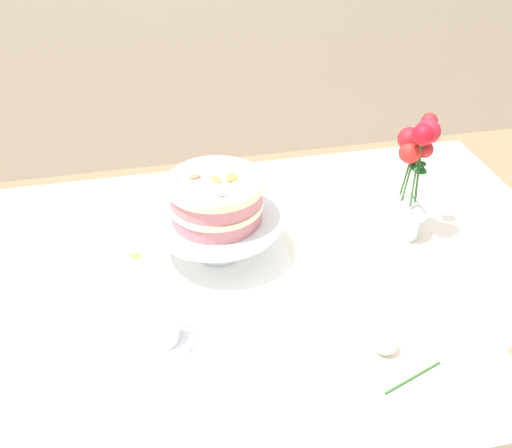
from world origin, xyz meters
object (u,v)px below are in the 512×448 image
dining_table (282,308)px  cake_stand (217,224)px  flower_vase (412,180)px  teacup (160,332)px  fallen_rose (386,344)px  layer_cake (216,199)px

dining_table → cake_stand: size_ratio=4.83×
cake_stand → flower_vase: 0.46m
flower_vase → teacup: (-0.60, -0.23, -0.13)m
cake_stand → flower_vase: (0.45, -0.02, 0.07)m
teacup → fallen_rose: bearing=-16.2°
fallen_rose → cake_stand: bearing=125.3°
dining_table → layer_cake: size_ratio=6.61×
flower_vase → fallen_rose: bearing=-118.7°
flower_vase → teacup: bearing=-159.5°
dining_table → layer_cake: 0.30m
cake_stand → dining_table: bearing=-43.6°
teacup → dining_table: bearing=24.8°
dining_table → fallen_rose: 0.31m
teacup → cake_stand: bearing=58.1°
layer_cake → teacup: layer_cake is taller
dining_table → flower_vase: flower_vase is taller
layer_cake → teacup: 0.32m
teacup → flower_vase: bearing=20.5°
cake_stand → fallen_rose: 0.46m
teacup → layer_cake: bearing=58.1°
dining_table → fallen_rose: size_ratio=10.92×
fallen_rose → flower_vase: bearing=61.3°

